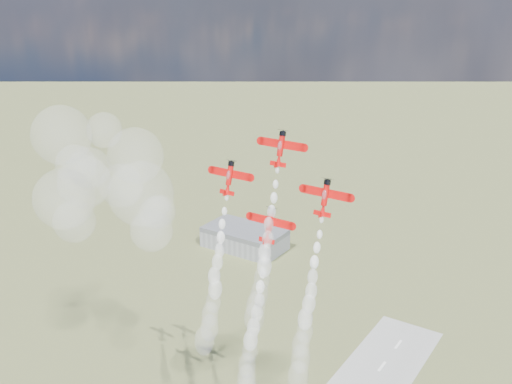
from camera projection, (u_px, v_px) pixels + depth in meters
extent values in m
cube|color=gray|center=(245.00, 240.00, 377.63)|extent=(50.00, 28.00, 10.00)
cube|color=#595B60|center=(245.00, 231.00, 375.46)|extent=(50.00, 28.00, 3.00)
cylinder|color=red|center=(281.00, 145.00, 156.32)|extent=(1.54, 2.97, 5.91)
cylinder|color=black|center=(283.00, 134.00, 155.96)|extent=(1.75, 1.98, 1.52)
cube|color=red|center=(282.00, 144.00, 156.61)|extent=(13.38, 0.80, 2.18)
cube|color=white|center=(270.00, 142.00, 158.58)|extent=(5.26, 0.19, 0.59)
cube|color=white|center=(294.00, 146.00, 154.86)|extent=(5.26, 0.19, 0.59)
cube|color=red|center=(278.00, 164.00, 156.76)|extent=(4.83, 0.44, 1.20)
cube|color=red|center=(276.00, 165.00, 156.08)|extent=(0.15, 2.17, 1.86)
ellipsoid|color=silver|center=(280.00, 146.00, 155.82)|extent=(1.21, 1.75, 2.91)
cone|color=red|center=(279.00, 161.00, 156.75)|extent=(1.54, 2.23, 3.15)
cylinder|color=red|center=(230.00, 175.00, 165.09)|extent=(1.54, 2.97, 5.91)
cylinder|color=black|center=(231.00, 164.00, 164.73)|extent=(1.75, 1.98, 1.52)
cube|color=red|center=(231.00, 174.00, 165.38)|extent=(13.38, 0.80, 2.18)
cube|color=white|center=(220.00, 172.00, 167.35)|extent=(5.26, 0.19, 0.59)
cube|color=white|center=(242.00, 176.00, 163.63)|extent=(5.26, 0.19, 0.59)
cube|color=red|center=(227.00, 192.00, 165.53)|extent=(4.83, 0.44, 1.20)
cube|color=red|center=(225.00, 193.00, 164.85)|extent=(0.15, 2.17, 1.86)
ellipsoid|color=silver|center=(228.00, 175.00, 164.59)|extent=(1.21, 1.75, 2.91)
cone|color=red|center=(228.00, 189.00, 165.52)|extent=(1.54, 2.23, 3.15)
cylinder|color=red|center=(325.00, 194.00, 149.96)|extent=(1.54, 2.97, 5.91)
cylinder|color=black|center=(327.00, 182.00, 149.60)|extent=(1.75, 1.98, 1.52)
cube|color=red|center=(326.00, 193.00, 150.24)|extent=(13.38, 0.80, 2.18)
cube|color=white|center=(314.00, 191.00, 152.22)|extent=(5.26, 0.19, 0.59)
cube|color=white|center=(340.00, 196.00, 148.50)|extent=(5.26, 0.19, 0.59)
cube|color=red|center=(322.00, 214.00, 150.39)|extent=(4.83, 0.44, 1.20)
cube|color=red|center=(321.00, 215.00, 149.72)|extent=(0.15, 2.17, 1.86)
ellipsoid|color=silver|center=(324.00, 195.00, 149.46)|extent=(1.21, 1.75, 2.91)
cone|color=red|center=(323.00, 210.00, 150.38)|extent=(1.54, 2.23, 3.15)
cylinder|color=red|center=(270.00, 222.00, 158.73)|extent=(1.54, 2.97, 5.91)
cylinder|color=black|center=(271.00, 211.00, 158.37)|extent=(1.75, 1.98, 1.52)
cube|color=red|center=(271.00, 221.00, 159.01)|extent=(13.38, 0.80, 2.18)
cube|color=white|center=(259.00, 218.00, 160.99)|extent=(5.26, 0.19, 0.59)
cube|color=white|center=(282.00, 224.00, 157.27)|extent=(5.26, 0.19, 0.59)
cube|color=red|center=(267.00, 241.00, 159.16)|extent=(4.83, 0.44, 1.20)
cube|color=red|center=(265.00, 242.00, 158.49)|extent=(0.15, 2.17, 1.86)
ellipsoid|color=silver|center=(268.00, 223.00, 158.23)|extent=(1.21, 1.75, 2.91)
cone|color=red|center=(267.00, 237.00, 159.15)|extent=(1.54, 2.23, 3.15)
sphere|color=white|center=(277.00, 170.00, 157.15)|extent=(1.01, 1.02, 1.01)
sphere|color=white|center=(276.00, 184.00, 157.61)|extent=(1.40, 1.40, 1.40)
sphere|color=white|center=(274.00, 198.00, 158.02)|extent=(1.78, 1.78, 1.78)
sphere|color=white|center=(272.00, 212.00, 158.48)|extent=(2.17, 2.16, 2.16)
sphere|color=white|center=(269.00, 225.00, 158.58)|extent=(2.55, 2.55, 2.55)
sphere|color=white|center=(268.00, 239.00, 158.97)|extent=(2.93, 2.93, 2.93)
sphere|color=white|center=(265.00, 253.00, 159.54)|extent=(3.32, 3.31, 3.31)
sphere|color=white|center=(264.00, 266.00, 160.13)|extent=(3.70, 3.70, 3.70)
sphere|color=white|center=(262.00, 278.00, 160.61)|extent=(4.08, 4.08, 4.08)
sphere|color=white|center=(259.00, 294.00, 161.05)|extent=(4.46, 4.46, 4.47)
sphere|color=white|center=(256.00, 306.00, 161.62)|extent=(4.85, 4.85, 4.85)
sphere|color=white|center=(254.00, 318.00, 162.13)|extent=(5.23, 5.23, 5.23)
sphere|color=white|center=(227.00, 198.00, 165.97)|extent=(1.02, 1.02, 1.01)
sphere|color=white|center=(224.00, 211.00, 166.17)|extent=(1.40, 1.40, 1.40)
sphere|color=white|center=(222.00, 224.00, 166.59)|extent=(1.78, 1.78, 1.78)
sphere|color=white|center=(221.00, 237.00, 167.28)|extent=(2.16, 2.16, 2.16)
sphere|color=white|center=(219.00, 251.00, 167.57)|extent=(2.55, 2.55, 2.55)
sphere|color=white|center=(217.00, 262.00, 167.78)|extent=(2.93, 2.93, 2.93)
sphere|color=white|center=(214.00, 276.00, 168.35)|extent=(3.31, 3.32, 3.31)
sphere|color=white|center=(215.00, 289.00, 169.08)|extent=(3.70, 3.70, 3.70)
sphere|color=white|center=(213.00, 302.00, 169.74)|extent=(4.08, 4.08, 4.08)
sphere|color=white|center=(210.00, 315.00, 169.30)|extent=(4.47, 4.46, 4.47)
sphere|color=white|center=(209.00, 328.00, 169.84)|extent=(4.85, 4.85, 4.85)
sphere|color=white|center=(204.00, 341.00, 170.65)|extent=(5.23, 5.23, 5.23)
sphere|color=white|center=(322.00, 220.00, 150.75)|extent=(1.02, 1.02, 1.01)
sphere|color=white|center=(320.00, 234.00, 151.25)|extent=(1.40, 1.40, 1.40)
sphere|color=white|center=(317.00, 248.00, 151.60)|extent=(1.78, 1.78, 1.78)
sphere|color=white|center=(314.00, 262.00, 151.80)|extent=(2.16, 2.16, 2.16)
sphere|color=white|center=(313.00, 277.00, 152.74)|extent=(2.55, 2.55, 2.55)
sphere|color=white|center=(311.00, 291.00, 153.03)|extent=(2.93, 2.93, 2.93)
sphere|color=white|center=(309.00, 304.00, 152.98)|extent=(3.32, 3.32, 3.31)
sphere|color=white|center=(305.00, 319.00, 154.41)|extent=(3.70, 3.70, 3.70)
sphere|color=white|center=(305.00, 331.00, 154.44)|extent=(4.08, 4.08, 4.08)
sphere|color=white|center=(301.00, 345.00, 154.83)|extent=(4.46, 4.46, 4.47)
sphere|color=white|center=(301.00, 359.00, 155.32)|extent=(4.85, 4.85, 4.85)
sphere|color=white|center=(298.00, 376.00, 154.77)|extent=(5.23, 5.23, 5.23)
sphere|color=white|center=(266.00, 246.00, 159.33)|extent=(1.01, 1.02, 1.01)
sphere|color=white|center=(264.00, 259.00, 159.85)|extent=(1.40, 1.40, 1.40)
sphere|color=white|center=(263.00, 273.00, 160.29)|extent=(1.78, 1.78, 1.78)
sphere|color=white|center=(260.00, 287.00, 160.53)|extent=(2.16, 2.16, 2.16)
sphere|color=white|center=(259.00, 300.00, 161.30)|extent=(2.55, 2.55, 2.55)
sphere|color=white|center=(257.00, 313.00, 161.65)|extent=(2.93, 2.93, 2.93)
sphere|color=white|center=(254.00, 328.00, 161.88)|extent=(3.32, 3.32, 3.31)
sphere|color=white|center=(251.00, 340.00, 162.60)|extent=(3.70, 3.70, 3.70)
sphere|color=white|center=(250.00, 350.00, 163.23)|extent=(4.08, 4.08, 4.08)
sphere|color=white|center=(247.00, 365.00, 162.98)|extent=(4.46, 4.46, 4.47)
sphere|color=white|center=(247.00, 378.00, 163.77)|extent=(4.85, 4.85, 4.85)
sphere|color=white|center=(84.00, 182.00, 197.78)|extent=(17.63, 17.63, 17.63)
sphere|color=white|center=(135.00, 156.00, 185.34)|extent=(17.52, 17.52, 17.52)
sphere|color=white|center=(104.00, 130.00, 203.61)|extent=(12.20, 12.20, 12.20)
sphere|color=white|center=(76.00, 165.00, 203.78)|extent=(13.87, 13.87, 13.87)
sphere|color=white|center=(152.00, 230.00, 184.28)|extent=(13.26, 13.26, 13.26)
sphere|color=white|center=(74.00, 222.00, 207.50)|extent=(14.80, 14.80, 14.80)
sphere|color=white|center=(141.00, 194.00, 191.92)|extent=(21.14, 21.14, 21.14)
sphere|color=white|center=(156.00, 212.00, 201.01)|extent=(11.23, 11.23, 11.23)
sphere|color=white|center=(62.00, 135.00, 194.33)|extent=(19.55, 19.55, 19.55)
sphere|color=white|center=(159.00, 212.00, 206.21)|extent=(11.56, 11.56, 11.56)
sphere|color=white|center=(64.00, 199.00, 200.36)|extent=(20.62, 20.62, 20.62)
sphere|color=white|center=(121.00, 186.00, 207.60)|extent=(15.35, 15.35, 15.35)
sphere|color=white|center=(89.00, 168.00, 206.85)|extent=(14.68, 14.68, 14.68)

